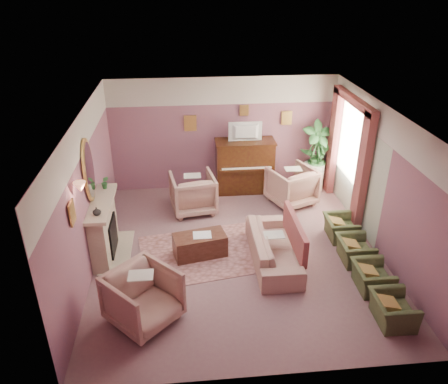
{
  "coord_description": "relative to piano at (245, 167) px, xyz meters",
  "views": [
    {
      "loc": [
        -0.98,
        -7.14,
        5.0
      ],
      "look_at": [
        -0.24,
        0.4,
        1.14
      ],
      "focal_mm": 35.0,
      "sensor_mm": 36.0,
      "label": 1
    }
  ],
  "objects": [
    {
      "name": "mirror_frame",
      "position": [
        -3.2,
        -2.48,
        1.15
      ],
      "size": [
        0.04,
        0.72,
        1.2
      ],
      "primitive_type": "ellipsoid",
      "color": "#E3B758",
      "rests_on": "wall_left"
    },
    {
      "name": "hearth",
      "position": [
        -2.89,
        -2.48,
        -0.64
      ],
      "size": [
        0.55,
        1.5,
        0.02
      ],
      "primitive_type": "cube",
      "color": "#BDAD91",
      "rests_on": "floor"
    },
    {
      "name": "coffee_table",
      "position": [
        -1.25,
        -2.72,
        -0.43
      ],
      "size": [
        1.08,
        0.69,
        0.45
      ],
      "primitive_type": "cube",
      "rotation": [
        0.0,
        0.0,
        0.2
      ],
      "color": "#49261B",
      "rests_on": "floor"
    },
    {
      "name": "fireplace_inset",
      "position": [
        -2.99,
        -2.48,
        -0.25
      ],
      "size": [
        0.18,
        0.72,
        0.68
      ],
      "primitive_type": "cube",
      "color": "black",
      "rests_on": "floor"
    },
    {
      "name": "floor",
      "position": [
        -0.5,
        -2.68,
        -0.65
      ],
      "size": [
        5.5,
        6.0,
        0.01
      ],
      "primitive_type": "cube",
      "color": "#815D62",
      "rests_on": "ground"
    },
    {
      "name": "sconce_shade",
      "position": [
        -3.12,
        -3.53,
        1.33
      ],
      "size": [
        0.2,
        0.2,
        0.16
      ],
      "primitive_type": "cone",
      "color": "#F89669",
      "rests_on": "wall_left"
    },
    {
      "name": "fire_ember",
      "position": [
        -2.95,
        -2.48,
        -0.43
      ],
      "size": [
        0.06,
        0.54,
        0.1
      ],
      "primitive_type": "cube",
      "color": "#FE581A",
      "rests_on": "floor"
    },
    {
      "name": "piano_keys",
      "position": [
        0.0,
        -0.35,
        0.11
      ],
      "size": [
        1.2,
        0.08,
        0.02
      ],
      "primitive_type": "cube",
      "color": "white",
      "rests_on": "piano"
    },
    {
      "name": "olive_chair_b",
      "position": [
        1.68,
        -4.01,
        -0.34
      ],
      "size": [
        0.5,
        0.71,
        0.62
      ],
      "primitive_type": "imported",
      "color": "#46532F",
      "rests_on": "floor"
    },
    {
      "name": "piano_keyshelf",
      "position": [
        -0.0,
        -0.35,
        0.07
      ],
      "size": [
        1.3,
        0.12,
        0.06
      ],
      "primitive_type": "cube",
      "color": "#391C0D",
      "rests_on": "piano"
    },
    {
      "name": "wall_right",
      "position": [
        2.25,
        -2.68,
        0.75
      ],
      "size": [
        0.02,
        6.0,
        2.8
      ],
      "primitive_type": "cube",
      "color": "#744D6B",
      "rests_on": "floor"
    },
    {
      "name": "piano",
      "position": [
        0.0,
        0.0,
        0.0
      ],
      "size": [
        1.4,
        0.6,
        1.3
      ],
      "primitive_type": "cube",
      "color": "#391C0D",
      "rests_on": "floor"
    },
    {
      "name": "floral_armchair_front",
      "position": [
        -2.21,
        -4.42,
        -0.15
      ],
      "size": [
        0.96,
        0.96,
        1.0
      ],
      "primitive_type": "imported",
      "color": "tan",
      "rests_on": "floor"
    },
    {
      "name": "picture_rail_band",
      "position": [
        -0.5,
        0.31,
        1.82
      ],
      "size": [
        5.5,
        0.01,
        0.65
      ],
      "primitive_type": "cube",
      "color": "beige",
      "rests_on": "wall_back"
    },
    {
      "name": "print_back_right",
      "position": [
        1.05,
        0.28,
        1.13
      ],
      "size": [
        0.26,
        0.03,
        0.34
      ],
      "primitive_type": "cube",
      "color": "#E3B758",
      "rests_on": "wall_back"
    },
    {
      "name": "mantel_plant",
      "position": [
        -3.05,
        -1.93,
        0.64
      ],
      "size": [
        0.16,
        0.16,
        0.28
      ],
      "primitive_type": "imported",
      "color": "#2F6E34",
      "rests_on": "mantel_shelf"
    },
    {
      "name": "wall_left",
      "position": [
        -3.25,
        -2.68,
        0.75
      ],
      "size": [
        0.02,
        6.0,
        2.8
      ],
      "primitive_type": "cube",
      "color": "#744D6B",
      "rests_on": "floor"
    },
    {
      "name": "curtain_left",
      "position": [
        2.12,
        -2.05,
        0.65
      ],
      "size": [
        0.16,
        0.34,
        2.6
      ],
      "primitive_type": "cube",
      "color": "#8F4344",
      "rests_on": "floor"
    },
    {
      "name": "palm_plant",
      "position": [
        1.77,
        -0.07,
        0.41
      ],
      "size": [
        0.76,
        0.76,
        1.44
      ],
      "primitive_type": "imported",
      "color": "#2F6E34",
      "rests_on": "palm_pot"
    },
    {
      "name": "print_back_mid",
      "position": [
        0.0,
        0.28,
        1.35
      ],
      "size": [
        0.22,
        0.03,
        0.26
      ],
      "primitive_type": "cube",
      "color": "#E3B758",
      "rests_on": "wall_back"
    },
    {
      "name": "ceiling",
      "position": [
        -0.5,
        -2.68,
        2.15
      ],
      "size": [
        5.5,
        6.0,
        0.01
      ],
      "primitive_type": "cube",
      "color": "silver",
      "rests_on": "wall_back"
    },
    {
      "name": "palm_pot",
      "position": [
        1.77,
        -0.07,
        -0.48
      ],
      "size": [
        0.34,
        0.34,
        0.34
      ],
      "primitive_type": "cylinder",
      "color": "maroon",
      "rests_on": "floor"
    },
    {
      "name": "floral_armchair_right",
      "position": [
        1.02,
        -0.77,
        -0.15
      ],
      "size": [
        0.96,
        0.96,
        1.0
      ],
      "primitive_type": "imported",
      "color": "tan",
      "rests_on": "floor"
    },
    {
      "name": "mirror_glass",
      "position": [
        -3.17,
        -2.48,
        1.15
      ],
      "size": [
        0.01,
        0.6,
        1.06
      ],
      "primitive_type": "ellipsoid",
      "color": "silver",
      "rests_on": "wall_left"
    },
    {
      "name": "sofa_throw",
      "position": [
        0.53,
        -3.03,
        -0.05
      ],
      "size": [
        0.1,
        1.53,
        0.56
      ],
      "primitive_type": "cube",
      "color": "#8F4344",
      "rests_on": "sofa"
    },
    {
      "name": "piano_top",
      "position": [
        0.0,
        0.0,
        0.66
      ],
      "size": [
        1.45,
        0.65,
        0.04
      ],
      "primitive_type": "cube",
      "color": "#391C0D",
      "rests_on": "piano"
    },
    {
      "name": "television",
      "position": [
        0.0,
        -0.05,
        0.95
      ],
      "size": [
        0.8,
        0.12,
        0.48
      ],
      "primitive_type": "imported",
      "color": "black",
      "rests_on": "piano"
    },
    {
      "name": "pelmet",
      "position": [
        2.12,
        -1.13,
        1.91
      ],
      "size": [
        0.16,
        2.2,
        0.16
      ],
      "primitive_type": "cube",
      "color": "#8F4344",
      "rests_on": "wall_right"
    },
    {
      "name": "side_plant_big",
      "position": [
        1.73,
        -0.11,
        0.22
      ],
      "size": [
        0.3,
        0.3,
        0.34
      ],
      "primitive_type": "imported",
      "color": "#2F6E34",
      "rests_on": "side_table"
    },
    {
      "name": "curtain_right",
      "position": [
        2.12,
        -0.21,
        0.65
      ],
      "size": [
        0.16,
        0.34,
        2.6
      ],
      "primitive_type": "cube",
      "color": "#8F4344",
      "rests_on": "floor"
    },
    {
      "name": "table_paper",
      "position": [
        -1.2,
        -2.72,
        -0.2
      ],
      "size": [
        0.35,
        0.28,
        0.01
      ],
      "primitive_type": "cube",
      "color": "white",
      "rests_on": "coffee_table"
    },
    {
      "name": "print_back_left",
      "position": [
        -1.3,
        0.28,
        1.07
      ],
      "size": [
        0.3,
        0.03,
        0.38
      ],
      "primitive_type": "cube",
      "color": "#E3B758",
      "rests_on": "wall_back"
    },
    {
      "name": "side_table",
      "position": [
        1.73,
        -0.11,
        -0.3
      ],
      "size": [
        0.52,
        0.52,
        0.7
      ],
      "primitive_type": "cylinder",
      "color": "silver",
      "rests_on": "floor"
    },
    {
      "name": "window_blind",
      "position": [
        2.2,
        -1.13,
        1.05
      ],
      "size": [
        0.03,
        1.4,
        1.8
      ],
      "primitive_type": "cube",
      "color": "beige",
      "rests_on": "wall_right"
    },
    {
      "name": "wall_front",
      "position": [
        -0.5,
        -5.68,
        0.75
      ],
      "size": [
        5.5,
        0.02,
        2.8
      ],
      "primitive_type": "cube",
      "color": "#744D6B",
      "rests_on": "floor"
    },
    {
      "name": "olive_chair_c",
      "position": [
        1.68,
        -3.19,
        -0.34
      ],
      "size": [
        0.5,
        0.71,
        0.62
      ],
      "primitive_type": "imported",
      "color": "#46532F",
      "rests_on": "floor"
    },
    {
      "name": "floral_armchair_left",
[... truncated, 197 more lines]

